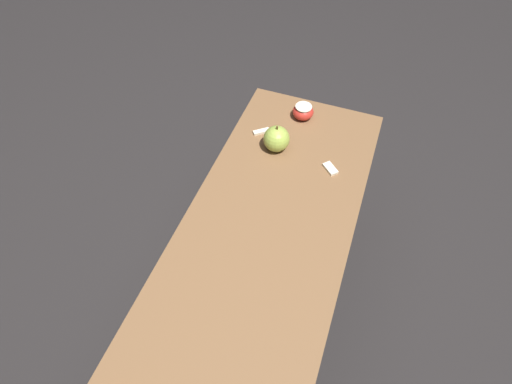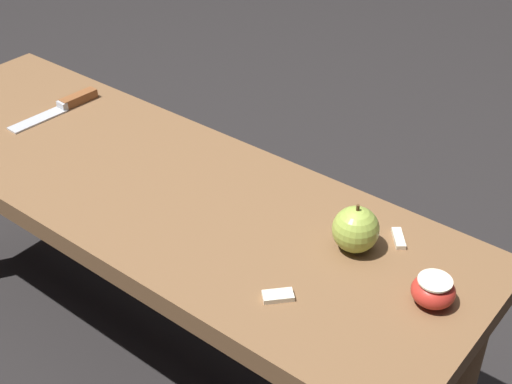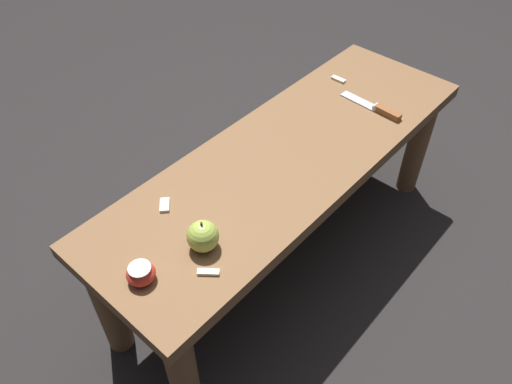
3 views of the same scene
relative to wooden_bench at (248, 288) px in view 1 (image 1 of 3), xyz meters
The scene contains 6 objects.
ground_plane 0.37m from the wooden_bench, ahead, with size 8.00×8.00×0.00m, color black.
wooden_bench is the anchor object (origin of this frame).
apple_whole 0.42m from the wooden_bench, ahead, with size 0.08×0.08×0.09m.
apple_cut 0.57m from the wooden_bench, ahead, with size 0.06×0.06×0.04m.
apple_slice_near_knife 0.47m from the wooden_bench, 15.79° to the left, with size 0.04×0.05×0.01m.
apple_slice_center 0.40m from the wooden_bench, 15.67° to the right, with size 0.05×0.05×0.01m.
Camera 1 is at (-0.38, -0.16, 1.31)m, focal length 28.00 mm.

